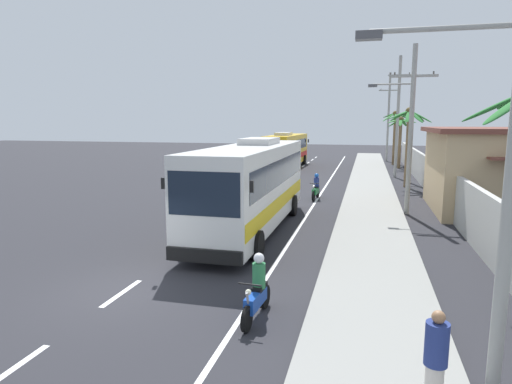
# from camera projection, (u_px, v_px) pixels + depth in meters

# --- Properties ---
(ground_plane) EXTENTS (160.00, 160.00, 0.00)m
(ground_plane) POSITION_uv_depth(u_px,v_px,m) (124.00, 292.00, 12.33)
(ground_plane) COLOR #28282D
(sidewalk_kerb) EXTENTS (3.20, 90.00, 0.14)m
(sidewalk_kerb) POSITION_uv_depth(u_px,v_px,m) (371.00, 223.00, 20.25)
(sidewalk_kerb) COLOR gray
(sidewalk_kerb) RESTS_ON ground
(lane_markings) EXTENTS (3.79, 71.00, 0.01)m
(lane_markings) POSITION_uv_depth(u_px,v_px,m) (291.00, 203.00, 25.72)
(lane_markings) COLOR white
(lane_markings) RESTS_ON ground
(boundary_wall) EXTENTS (0.24, 60.00, 2.26)m
(boundary_wall) POSITION_uv_depth(u_px,v_px,m) (447.00, 191.00, 22.99)
(boundary_wall) COLOR #B2B2AD
(boundary_wall) RESTS_ON ground
(coach_bus_foreground) EXTENTS (3.03, 11.63, 3.96)m
(coach_bus_foreground) POSITION_uv_depth(u_px,v_px,m) (252.00, 184.00, 19.01)
(coach_bus_foreground) COLOR silver
(coach_bus_foreground) RESTS_ON ground
(coach_bus_far_lane) EXTENTS (3.12, 11.21, 3.61)m
(coach_bus_far_lane) POSITION_uv_depth(u_px,v_px,m) (286.00, 149.00, 44.93)
(coach_bus_far_lane) COLOR gold
(coach_bus_far_lane) RESTS_ON ground
(motorcycle_beside_bus) EXTENTS (0.56, 1.96, 1.57)m
(motorcycle_beside_bus) POSITION_uv_depth(u_px,v_px,m) (316.00, 189.00, 26.84)
(motorcycle_beside_bus) COLOR black
(motorcycle_beside_bus) RESTS_ON ground
(motorcycle_trailing) EXTENTS (0.56, 1.96, 1.60)m
(motorcycle_trailing) POSITION_uv_depth(u_px,v_px,m) (257.00, 292.00, 10.59)
(motorcycle_trailing) COLOR black
(motorcycle_trailing) RESTS_ON ground
(pedestrian_near_kerb) EXTENTS (0.36, 0.36, 1.75)m
(pedestrian_near_kerb) POSITION_uv_depth(u_px,v_px,m) (435.00, 362.00, 6.80)
(pedestrian_near_kerb) COLOR beige
(pedestrian_near_kerb) RESTS_ON sidewalk_kerb
(utility_pole_nearest) EXTENTS (3.60, 0.24, 8.48)m
(utility_pole_nearest) POSITION_uv_depth(u_px,v_px,m) (509.00, 135.00, 7.08)
(utility_pole_nearest) COLOR #9E9E99
(utility_pole_nearest) RESTS_ON ground
(utility_pole_mid) EXTENTS (3.28, 0.24, 8.43)m
(utility_pole_mid) POSITION_uv_depth(u_px,v_px,m) (409.00, 125.00, 21.90)
(utility_pole_mid) COLOR #9E9E99
(utility_pole_mid) RESTS_ON ground
(utility_pole_far) EXTENTS (1.85, 0.24, 10.00)m
(utility_pole_far) POSITION_uv_depth(u_px,v_px,m) (398.00, 116.00, 36.49)
(utility_pole_far) COLOR #9E9E99
(utility_pole_far) RESTS_ON ground
(utility_pole_distant) EXTENTS (2.42, 0.24, 10.23)m
(utility_pole_distant) POSITION_uv_depth(u_px,v_px,m) (388.00, 116.00, 51.27)
(utility_pole_distant) COLOR #9E9E99
(utility_pole_distant) RESTS_ON ground
(palm_nearest) EXTENTS (3.00, 3.13, 5.81)m
(palm_nearest) POSITION_uv_depth(u_px,v_px,m) (395.00, 125.00, 47.45)
(palm_nearest) COLOR brown
(palm_nearest) RESTS_ON ground
(palm_second) EXTENTS (2.88, 2.70, 5.17)m
(palm_second) POSITION_uv_depth(u_px,v_px,m) (400.00, 131.00, 43.82)
(palm_second) COLOR brown
(palm_second) RESTS_ON ground
(palm_third) EXTENTS (3.05, 3.26, 5.69)m
(palm_third) POSITION_uv_depth(u_px,v_px,m) (409.00, 129.00, 31.16)
(palm_third) COLOR brown
(palm_third) RESTS_ON ground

